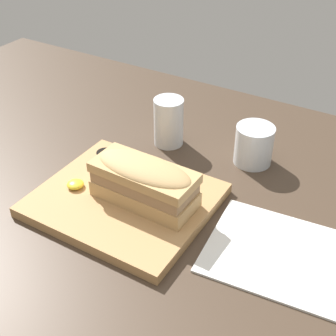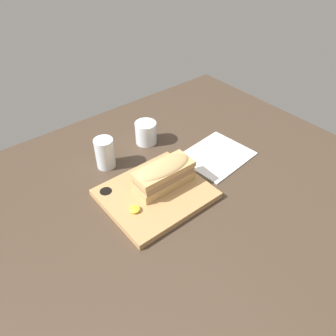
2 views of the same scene
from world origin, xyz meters
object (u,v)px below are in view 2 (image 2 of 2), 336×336
object	(u,v)px
serving_board	(155,194)
napkin	(216,156)
water_glass	(105,155)
sandwich	(164,174)
wine_glass	(146,133)

from	to	relation	value
serving_board	napkin	bearing A→B (deg)	4.51
water_glass	napkin	bearing A→B (deg)	-31.32
water_glass	sandwich	bearing A→B (deg)	-69.90
serving_board	napkin	world-z (taller)	serving_board
serving_board	water_glass	bearing A→B (deg)	99.81
sandwich	napkin	size ratio (longest dim) A/B	0.76
serving_board	water_glass	xyz separation A→B (cm)	(-3.65, 21.11, 3.41)
water_glass	wine_glass	xyz separation A→B (cm)	(17.73, 2.51, -0.79)
sandwich	napkin	world-z (taller)	sandwich
sandwich	wine_glass	distance (cm)	25.21
serving_board	wine_glass	size ratio (longest dim) A/B	3.74
wine_glass	napkin	distance (cm)	25.52
serving_board	water_glass	size ratio (longest dim) A/B	2.90
serving_board	wine_glass	xyz separation A→B (cm)	(14.08, 23.62, 2.62)
wine_glass	napkin	size ratio (longest dim) A/B	0.33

